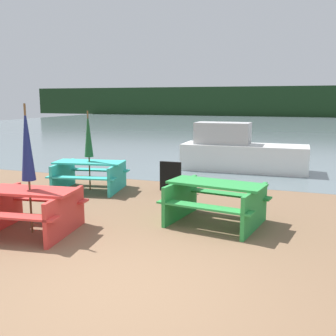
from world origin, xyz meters
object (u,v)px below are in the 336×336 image
Objects in this scene: picnic_table_green at (216,199)px; picnic_table_teal at (90,173)px; umbrella_navy at (27,143)px; umbrella_darkgreen at (88,135)px; signboard at (170,176)px; picnic_table_red at (31,207)px; boat at (240,153)px.

picnic_table_green reaches higher than picnic_table_teal.
umbrella_darkgreen is at bearing 103.28° from umbrella_navy.
picnic_table_teal is 2.07m from signboard.
picnic_table_teal is (-0.75, 3.20, -0.01)m from picnic_table_red.
umbrella_navy reaches higher than picnic_table_red.
picnic_table_teal is 3.47m from umbrella_navy.
umbrella_navy is 4.17m from signboard.
picnic_table_green is at bearing 28.49° from umbrella_navy.
umbrella_darkgreen is 5.27m from boat.
signboard is at bearing 17.16° from picnic_table_teal.
picnic_table_red is at bearing -107.74° from signboard.
umbrella_navy is (-2.90, -1.58, 1.09)m from picnic_table_green.
picnic_table_red is 2.31× the size of signboard.
picnic_table_teal is at bearing -162.84° from signboard.
signboard is (1.97, 0.61, -1.05)m from umbrella_darkgreen.
picnic_table_red is 0.86× the size of umbrella_darkgreen.
signboard is at bearing 72.26° from umbrella_navy.
umbrella_darkgreen is at bearing 156.08° from picnic_table_green.
picnic_table_red is 1.11m from umbrella_navy.
boat is at bearing 72.26° from picnic_table_red.
picnic_table_red is at bearing -76.72° from picnic_table_teal.
picnic_table_teal is at bearing 0.00° from umbrella_darkgreen.
picnic_table_green is 5.82m from boat.
umbrella_darkgreen reaches higher than signboard.
picnic_table_teal is at bearing 103.28° from umbrella_navy.
boat reaches higher than picnic_table_red.
umbrella_navy reaches higher than signboard.
umbrella_navy is 7.80m from boat.
umbrella_darkgreen is 0.90× the size of umbrella_navy.
boat is at bearing 53.28° from picnic_table_teal.
boat is (-0.55, 5.79, 0.11)m from picnic_table_green.
boat is (2.36, 7.37, 0.12)m from picnic_table_red.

